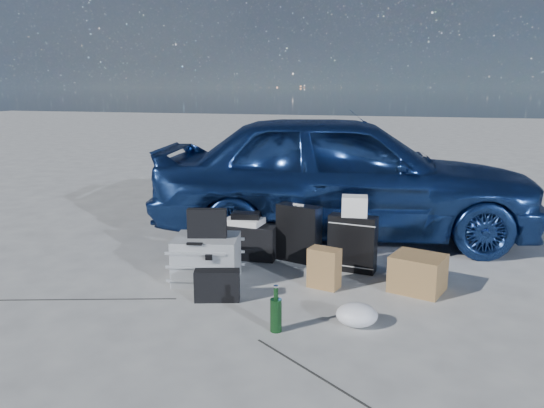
# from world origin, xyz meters

# --- Properties ---
(ground) EXTENTS (60.00, 60.00, 0.00)m
(ground) POSITION_xyz_m (0.00, 0.00, 0.00)
(ground) COLOR #B6B6B1
(ground) RESTS_ON ground
(car) EXTENTS (4.66, 2.60, 1.50)m
(car) POSITION_xyz_m (0.36, 2.13, 0.75)
(car) COLOR navy
(car) RESTS_ON ground
(pelican_case) EXTENTS (0.67, 0.59, 0.42)m
(pelican_case) POSITION_xyz_m (-0.58, 0.25, 0.21)
(pelican_case) COLOR #AFB2B4
(pelican_case) RESTS_ON ground
(laptop_bag) EXTENTS (0.36, 0.18, 0.26)m
(laptop_bag) POSITION_xyz_m (-0.57, 0.25, 0.55)
(laptop_bag) COLOR black
(laptop_bag) RESTS_ON pelican_case
(briefcase) EXTENTS (0.43, 0.15, 0.33)m
(briefcase) POSITION_xyz_m (-0.66, 0.61, 0.16)
(briefcase) COLOR black
(briefcase) RESTS_ON ground
(suitcase_left) EXTENTS (0.48, 0.28, 0.59)m
(suitcase_left) POSITION_xyz_m (0.09, 1.05, 0.29)
(suitcase_left) COLOR black
(suitcase_left) RESTS_ON ground
(suitcase_right) EXTENTS (0.47, 0.22, 0.55)m
(suitcase_right) POSITION_xyz_m (0.66, 0.92, 0.27)
(suitcase_right) COLOR black
(suitcase_right) RESTS_ON ground
(white_carton) EXTENTS (0.27, 0.22, 0.19)m
(white_carton) POSITION_xyz_m (0.67, 0.93, 0.64)
(white_carton) COLOR white
(white_carton) RESTS_ON suitcase_right
(duffel_bag) EXTENTS (0.72, 0.34, 0.35)m
(duffel_bag) POSITION_xyz_m (-0.50, 1.02, 0.18)
(duffel_bag) COLOR black
(duffel_bag) RESTS_ON ground
(flat_box_white) EXTENTS (0.40, 0.31, 0.07)m
(flat_box_white) POSITION_xyz_m (-0.49, 1.04, 0.39)
(flat_box_white) COLOR white
(flat_box_white) RESTS_ON duffel_bag
(flat_box_black) EXTENTS (0.32, 0.26, 0.06)m
(flat_box_black) POSITION_xyz_m (-0.47, 1.04, 0.45)
(flat_box_black) COLOR black
(flat_box_black) RESTS_ON flat_box_white
(kraft_bag) EXTENTS (0.30, 0.22, 0.36)m
(kraft_bag) POSITION_xyz_m (0.49, 0.40, 0.18)
(kraft_bag) COLOR #9B6C43
(kraft_bag) RESTS_ON ground
(cardboard_box) EXTENTS (0.52, 0.48, 0.32)m
(cardboard_box) POSITION_xyz_m (1.29, 0.56, 0.16)
(cardboard_box) COLOR #9A6C43
(cardboard_box) RESTS_ON ground
(plastic_bag) EXTENTS (0.36, 0.33, 0.17)m
(plastic_bag) POSITION_xyz_m (0.88, -0.30, 0.09)
(plastic_bag) COLOR white
(plastic_bag) RESTS_ON ground
(messenger_bag) EXTENTS (0.40, 0.25, 0.26)m
(messenger_bag) POSITION_xyz_m (-0.31, -0.15, 0.13)
(messenger_bag) COLOR black
(messenger_bag) RESTS_ON ground
(green_bottle) EXTENTS (0.10, 0.10, 0.34)m
(green_bottle) POSITION_xyz_m (0.32, -0.57, 0.17)
(green_bottle) COLOR black
(green_bottle) RESTS_ON ground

